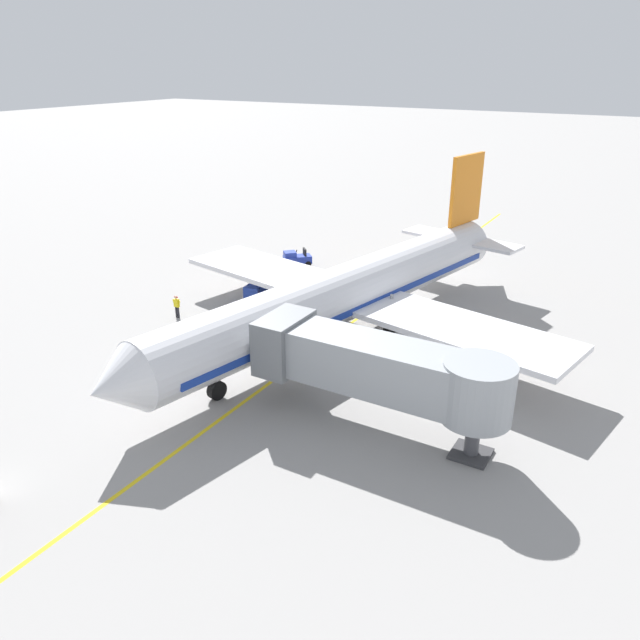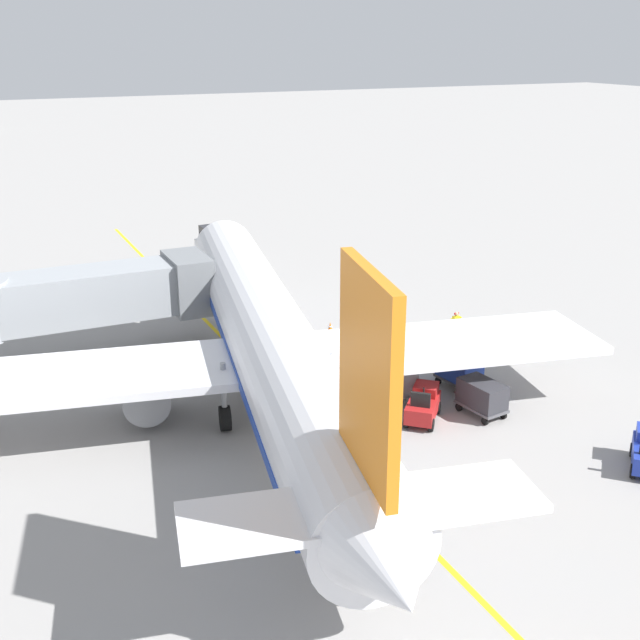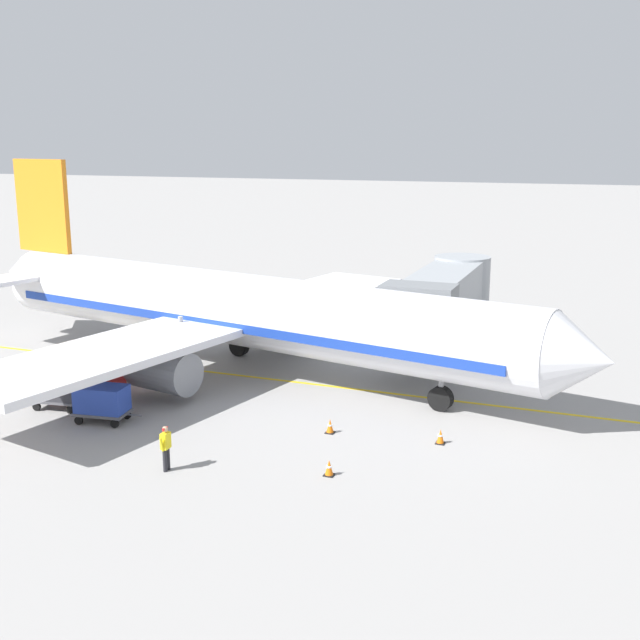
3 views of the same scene
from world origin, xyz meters
TOP-DOWN VIEW (x-y plane):
  - ground_plane at (0.00, 0.00)m, footprint 400.00×400.00m
  - gate_lead_in_line at (0.00, 0.00)m, footprint 0.24×80.00m
  - parked_airliner at (-0.80, 1.40)m, footprint 30.43×37.12m
  - jet_bridge at (-7.35, 10.70)m, footprint 13.28×3.50m
  - baggage_tug_trailing at (4.78, -2.56)m, footprint 2.56×2.66m
  - baggage_cart_front at (8.13, -0.41)m, footprint 1.59×2.97m
  - baggage_cart_second_in_train at (7.38, -3.27)m, footprint 1.59×2.97m
  - ground_crew_wing_walker at (11.51, 4.86)m, footprint 0.72×0.24m
  - safety_cone_nose_left at (5.86, 9.05)m, footprint 0.36×0.36m
  - safety_cone_nose_right at (9.78, 10.49)m, footprint 0.36×0.36m
  - safety_cone_wing_tip at (5.36, 13.52)m, footprint 0.36×0.36m

SIDE VIEW (x-z plane):
  - ground_plane at x=0.00m, z-range 0.00..0.00m
  - gate_lead_in_line at x=0.00m, z-range 0.00..0.01m
  - safety_cone_nose_left at x=5.86m, z-range -0.01..0.58m
  - safety_cone_nose_right at x=9.78m, z-range -0.01..0.58m
  - safety_cone_wing_tip at x=5.36m, z-range -0.01..0.58m
  - baggage_tug_trailing at x=4.78m, z-range -0.10..1.52m
  - baggage_cart_front at x=8.13m, z-range 0.16..1.74m
  - baggage_cart_second_in_train at x=7.38m, z-range 0.16..1.74m
  - ground_crew_wing_walker at x=11.51m, z-range 0.11..1.80m
  - parked_airliner at x=-0.80m, z-range -2.13..8.50m
  - jet_bridge at x=-7.35m, z-range 0.96..5.94m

